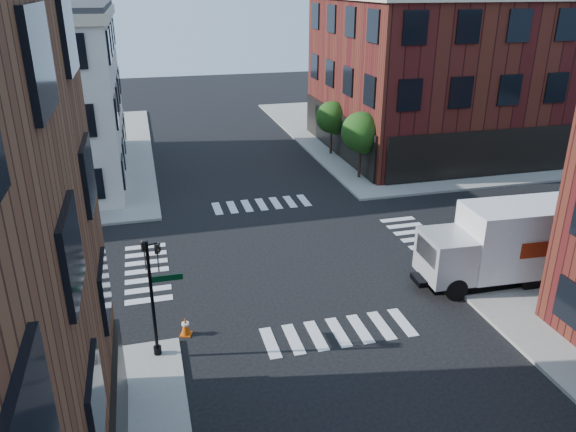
# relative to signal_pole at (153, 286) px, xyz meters

# --- Properties ---
(ground) EXTENTS (120.00, 120.00, 0.00)m
(ground) POSITION_rel_signal_pole_xyz_m (6.72, 6.68, -2.86)
(ground) COLOR black
(ground) RESTS_ON ground
(sidewalk_ne) EXTENTS (30.00, 30.00, 0.15)m
(sidewalk_ne) POSITION_rel_signal_pole_xyz_m (27.72, 27.68, -2.78)
(sidewalk_ne) COLOR gray
(sidewalk_ne) RESTS_ON ground
(building_ne) EXTENTS (25.00, 16.00, 12.00)m
(building_ne) POSITION_rel_signal_pole_xyz_m (27.22, 22.68, 3.14)
(building_ne) COLOR #401011
(building_ne) RESTS_ON ground
(tree_near) EXTENTS (2.69, 2.69, 4.49)m
(tree_near) POSITION_rel_signal_pole_xyz_m (14.28, 16.65, 0.30)
(tree_near) COLOR black
(tree_near) RESTS_ON ground
(tree_far) EXTENTS (2.43, 2.43, 4.07)m
(tree_far) POSITION_rel_signal_pole_xyz_m (14.28, 22.65, 0.02)
(tree_far) COLOR black
(tree_far) RESTS_ON ground
(signal_pole) EXTENTS (1.29, 1.24, 4.60)m
(signal_pole) POSITION_rel_signal_pole_xyz_m (0.00, 0.00, 0.00)
(signal_pole) COLOR black
(signal_pole) RESTS_ON ground
(box_truck) EXTENTS (8.10, 2.79, 3.62)m
(box_truck) POSITION_rel_signal_pole_xyz_m (15.45, 1.65, -0.98)
(box_truck) COLOR silver
(box_truck) RESTS_ON ground
(traffic_cone) EXTENTS (0.53, 0.53, 0.75)m
(traffic_cone) POSITION_rel_signal_pole_xyz_m (1.02, 1.03, -2.50)
(traffic_cone) COLOR #D75009
(traffic_cone) RESTS_ON ground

